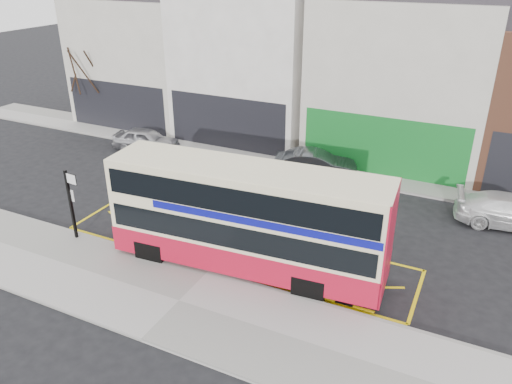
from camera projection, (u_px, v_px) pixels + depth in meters
The scene contains 14 objects.
ground at pixel (214, 268), 18.35m from camera, with size 120.00×120.00×0.00m, color black.
pavement at pixel (179, 302), 16.45m from camera, with size 40.00×4.00×0.15m, color #A6A29E.
kerb at pixel (209, 272), 18.01m from camera, with size 40.00×0.15×0.15m, color gray.
far_pavement at pixel (315, 164), 27.26m from camera, with size 50.00×3.00×0.15m, color #A6A29E.
road_markings at pixel (235, 248), 19.65m from camera, with size 14.00×3.40×0.01m, color yellow, non-canonical shape.
terrace_far_left at pixel (150, 46), 33.76m from camera, with size 8.00×8.01×10.80m.
terrace_left at pixel (257, 48), 30.40m from camera, with size 8.00×8.01×11.80m.
terrace_green_shop at pixel (406, 64), 26.97m from camera, with size 9.00×8.01×11.30m.
double_decker_bus at pixel (248, 218), 17.51m from camera, with size 10.08×3.03×3.97m.
bus_stop_post at pixel (71, 198), 19.31m from camera, with size 0.72×0.16×2.92m.
car_silver at pixel (146, 140), 29.14m from camera, with size 1.57×3.90×1.33m, color #B4B3B8.
car_grey at pixel (315, 164), 25.62m from camera, with size 1.48×4.24×1.40m, color #404448.
street_tree_left at pixel (85, 58), 31.76m from camera, with size 3.04×3.04×6.56m.
street_tree_right at pixel (442, 116), 24.24m from camera, with size 2.27×2.27×4.90m.
Camera 1 is at (8.07, -13.15, 10.44)m, focal length 35.00 mm.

